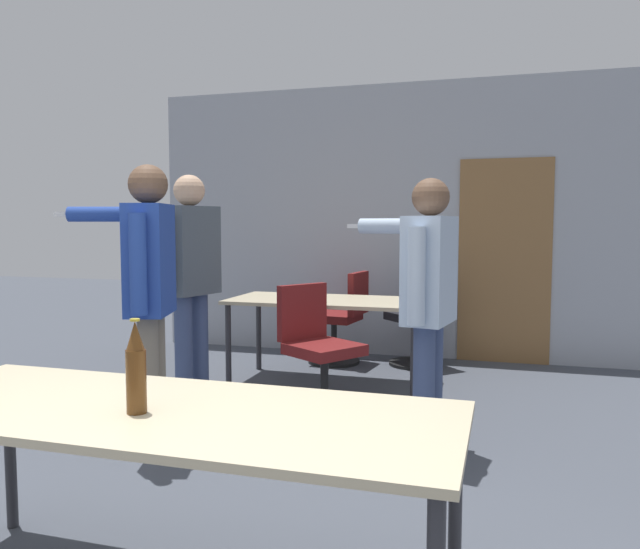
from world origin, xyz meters
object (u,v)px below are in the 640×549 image
office_chair_mid_tucked (318,353)px  beer_bottle (136,369)px  person_left_plaid (427,290)px  office_chair_far_right (420,321)px  person_center_tall (189,267)px  office_chair_far_left (341,321)px  person_far_watching (148,278)px

office_chair_mid_tucked → beer_bottle: bearing=35.9°
office_chair_mid_tucked → beer_bottle: beer_bottle is taller
person_left_plaid → office_chair_far_right: bearing=17.7°
person_left_plaid → person_center_tall: size_ratio=0.94×
person_left_plaid → person_center_tall: (-1.89, 0.57, 0.06)m
person_left_plaid → office_chair_far_left: (-1.12, 2.26, -0.58)m
office_chair_mid_tucked → beer_bottle: (0.11, -2.53, 0.46)m
person_far_watching → office_chair_mid_tucked: size_ratio=1.86×
person_center_tall → beer_bottle: (1.12, -2.45, -0.17)m
office_chair_far_left → beer_bottle: 4.18m
beer_bottle → office_chair_far_left: bearing=94.8°
person_left_plaid → office_chair_far_right: (-0.34, 2.35, -0.56)m
person_far_watching → office_chair_mid_tucked: (0.76, 1.06, -0.63)m
person_far_watching → beer_bottle: size_ratio=5.33×
office_chair_mid_tucked → beer_bottle: 2.57m
office_chair_far_left → person_far_watching: bearing=176.4°
office_chair_far_right → beer_bottle: size_ratio=2.87×
person_far_watching → person_center_tall: size_ratio=0.99×
office_chair_far_left → office_chair_mid_tucked: office_chair_mid_tucked is taller
person_far_watching → office_chair_mid_tucked: bearing=-52.5°
office_chair_far_left → office_chair_mid_tucked: size_ratio=0.98×
person_left_plaid → office_chair_far_right: person_left_plaid is taller
person_far_watching → person_center_tall: 1.02m
person_left_plaid → person_far_watching: bearing=113.8°
office_chair_mid_tucked → office_chair_far_right: bearing=-164.0°
person_left_plaid → person_center_tall: bearing=82.6°
person_center_tall → office_chair_far_left: size_ratio=1.91×
person_left_plaid → office_chair_mid_tucked: bearing=63.1°
person_far_watching → beer_bottle: person_far_watching is taller
beer_bottle → person_far_watching: bearing=120.6°
person_left_plaid → office_chair_mid_tucked: person_left_plaid is taller
person_center_tall → office_chair_far_right: size_ratio=1.88×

